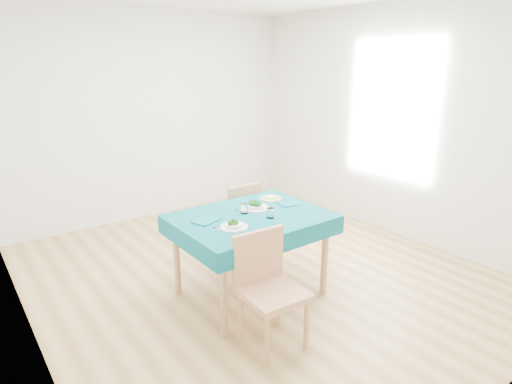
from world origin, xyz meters
TOP-DOWN VIEW (x-y plane):
  - room_shell at (0.00, 0.00)m, footprint 4.02×4.52m
  - table at (-0.28, -0.29)m, footprint 1.29×0.98m
  - chair_near at (-0.58, -0.99)m, footprint 0.46×0.50m
  - chair_far at (0.05, 0.43)m, footprint 0.39×0.43m
  - bowl_near at (-0.55, -0.45)m, footprint 0.22×0.22m
  - bowl_far at (-0.14, -0.17)m, footprint 0.25×0.25m
  - fork_near at (-0.67, -0.43)m, footprint 0.06×0.18m
  - knife_near at (-0.47, -0.44)m, footprint 0.04×0.23m
  - fork_far at (-0.27, -0.18)m, footprint 0.09×0.18m
  - knife_far at (0.22, -0.22)m, footprint 0.09×0.20m
  - napkin_near at (-0.65, -0.19)m, footprint 0.27×0.23m
  - napkin_far at (0.20, -0.26)m, footprint 0.22×0.17m
  - tumbler_center at (-0.29, -0.21)m, footprint 0.07×0.07m
  - tumbler_side at (-0.18, -0.44)m, footprint 0.07×0.07m
  - side_plate at (0.16, -0.03)m, footprint 0.22×0.22m
  - bread_slice at (0.16, -0.03)m, footprint 0.10×0.10m

SIDE VIEW (x-z plane):
  - table at x=-0.28m, z-range 0.00..0.76m
  - chair_far at x=0.05m, z-range 0.00..0.96m
  - chair_near at x=-0.58m, z-range 0.00..1.08m
  - fork_near at x=-0.67m, z-range 0.76..0.76m
  - knife_far at x=0.22m, z-range 0.76..0.76m
  - fork_far at x=-0.27m, z-range 0.76..0.76m
  - knife_near at x=-0.47m, z-range 0.76..0.76m
  - side_plate at x=0.16m, z-range 0.76..0.77m
  - napkin_far at x=0.20m, z-range 0.76..0.77m
  - napkin_near at x=-0.65m, z-range 0.76..0.77m
  - bread_slice at x=0.16m, z-range 0.77..0.78m
  - bowl_near at x=-0.55m, z-range 0.76..0.83m
  - bowl_far at x=-0.14m, z-range 0.76..0.83m
  - tumbler_side at x=-0.18m, z-range 0.76..0.84m
  - tumbler_center at x=-0.29m, z-range 0.76..0.85m
  - room_shell at x=0.00m, z-range -0.02..2.71m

